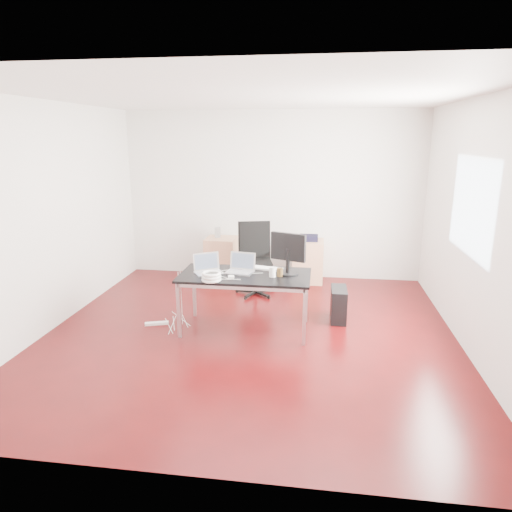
# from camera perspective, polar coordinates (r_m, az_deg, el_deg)

# --- Properties ---
(room_shell) EXTENTS (5.00, 5.00, 5.00)m
(room_shell) POSITION_cam_1_polar(r_m,az_deg,el_deg) (5.32, -0.43, 4.27)
(room_shell) COLOR #380607
(room_shell) RESTS_ON ground
(desk) EXTENTS (1.60, 0.80, 0.73)m
(desk) POSITION_cam_1_polar(r_m,az_deg,el_deg) (5.62, -1.38, -2.81)
(desk) COLOR black
(desk) RESTS_ON ground
(office_chair) EXTENTS (0.57, 0.59, 1.08)m
(office_chair) POSITION_cam_1_polar(r_m,az_deg,el_deg) (7.01, -0.11, 0.14)
(office_chair) COLOR black
(office_chair) RESTS_ON ground
(filing_cabinet_left) EXTENTS (0.50, 0.50, 0.70)m
(filing_cabinet_left) POSITION_cam_1_polar(r_m,az_deg,el_deg) (7.85, -4.37, -0.23)
(filing_cabinet_left) COLOR tan
(filing_cabinet_left) RESTS_ON ground
(filing_cabinet_right) EXTENTS (0.50, 0.50, 0.70)m
(filing_cabinet_right) POSITION_cam_1_polar(r_m,az_deg,el_deg) (7.68, 6.51, -0.63)
(filing_cabinet_right) COLOR tan
(filing_cabinet_right) RESTS_ON ground
(pc_tower) EXTENTS (0.20, 0.45, 0.44)m
(pc_tower) POSITION_cam_1_polar(r_m,az_deg,el_deg) (6.15, 10.28, -5.97)
(pc_tower) COLOR black
(pc_tower) RESTS_ON ground
(wastebasket) EXTENTS (0.25, 0.25, 0.28)m
(wastebasket) POSITION_cam_1_polar(r_m,az_deg,el_deg) (7.79, 0.90, -1.91)
(wastebasket) COLOR black
(wastebasket) RESTS_ON ground
(power_strip) EXTENTS (0.30, 0.15, 0.04)m
(power_strip) POSITION_cam_1_polar(r_m,az_deg,el_deg) (6.12, -12.30, -8.23)
(power_strip) COLOR white
(power_strip) RESTS_ON ground
(laptop_left) EXTENTS (0.41, 0.39, 0.23)m
(laptop_left) POSITION_cam_1_polar(r_m,az_deg,el_deg) (5.69, -6.07, -1.53)
(laptop_left) COLOR silver
(laptop_left) RESTS_ON desk
(laptop_right) EXTENTS (0.37, 0.31, 0.23)m
(laptop_right) POSITION_cam_1_polar(r_m,az_deg,el_deg) (5.68, -1.93, -1.47)
(laptop_right) COLOR silver
(laptop_right) RESTS_ON desk
(monitor) EXTENTS (0.44, 0.26, 0.51)m
(monitor) POSITION_cam_1_polar(r_m,az_deg,el_deg) (5.56, 4.04, 0.58)
(monitor) COLOR black
(monitor) RESTS_ON desk
(keyboard) EXTENTS (0.46, 0.23, 0.02)m
(keyboard) POSITION_cam_1_polar(r_m,az_deg,el_deg) (5.81, 1.15, -1.55)
(keyboard) COLOR white
(keyboard) RESTS_ON desk
(cup_white) EXTENTS (0.10, 0.10, 0.12)m
(cup_white) POSITION_cam_1_polar(r_m,az_deg,el_deg) (5.49, 2.07, -2.01)
(cup_white) COLOR white
(cup_white) RESTS_ON desk
(cup_brown) EXTENTS (0.10, 0.10, 0.10)m
(cup_brown) POSITION_cam_1_polar(r_m,az_deg,el_deg) (5.52, 2.99, -2.04)
(cup_brown) COLOR #4F391B
(cup_brown) RESTS_ON desk
(cable_coil) EXTENTS (0.24, 0.24, 0.11)m
(cable_coil) POSITION_cam_1_polar(r_m,az_deg,el_deg) (5.35, -5.60, -2.58)
(cable_coil) COLOR white
(cable_coil) RESTS_ON desk
(power_adapter) EXTENTS (0.08, 0.08, 0.03)m
(power_adapter) POSITION_cam_1_polar(r_m,az_deg,el_deg) (5.45, -3.12, -2.64)
(power_adapter) COLOR white
(power_adapter) RESTS_ON desk
(speaker) EXTENTS (0.10, 0.09, 0.18)m
(speaker) POSITION_cam_1_polar(r_m,az_deg,el_deg) (7.80, -4.82, 2.98)
(speaker) COLOR #9E9E9E
(speaker) RESTS_ON filing_cabinet_left
(navy_garment) EXTENTS (0.30, 0.24, 0.09)m
(navy_garment) POSITION_cam_1_polar(r_m,az_deg,el_deg) (7.59, 6.62, 2.27)
(navy_garment) COLOR black
(navy_garment) RESTS_ON filing_cabinet_right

